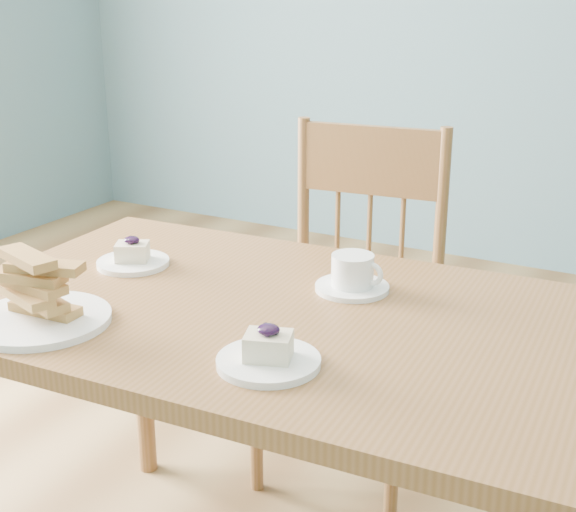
% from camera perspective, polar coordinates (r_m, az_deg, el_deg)
% --- Properties ---
extents(dining_table, '(1.37, 0.83, 0.72)m').
position_cam_1_polar(dining_table, '(1.53, 0.50, -6.50)').
color(dining_table, brown).
rests_on(dining_table, ground).
extents(dining_chair, '(0.48, 0.46, 0.95)m').
position_cam_1_polar(dining_chair, '(2.16, 4.57, -3.40)').
color(dining_chair, brown).
rests_on(dining_chair, ground).
extents(cheesecake_plate_near, '(0.17, 0.17, 0.07)m').
position_cam_1_polar(cheesecake_plate_near, '(1.30, -1.40, -7.05)').
color(cheesecake_plate_near, white).
rests_on(cheesecake_plate_near, dining_table).
extents(cheesecake_plate_far, '(0.16, 0.16, 0.07)m').
position_cam_1_polar(cheesecake_plate_far, '(1.77, -10.98, -0.14)').
color(cheesecake_plate_far, white).
rests_on(cheesecake_plate_far, dining_table).
extents(coffee_cup, '(0.15, 0.15, 0.07)m').
position_cam_1_polar(coffee_cup, '(1.60, 4.65, -1.38)').
color(coffee_cup, white).
rests_on(coffee_cup, dining_table).
extents(biscotti_plate, '(0.25, 0.25, 0.13)m').
position_cam_1_polar(biscotti_plate, '(1.51, -17.31, -3.02)').
color(biscotti_plate, white).
rests_on(biscotti_plate, dining_table).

